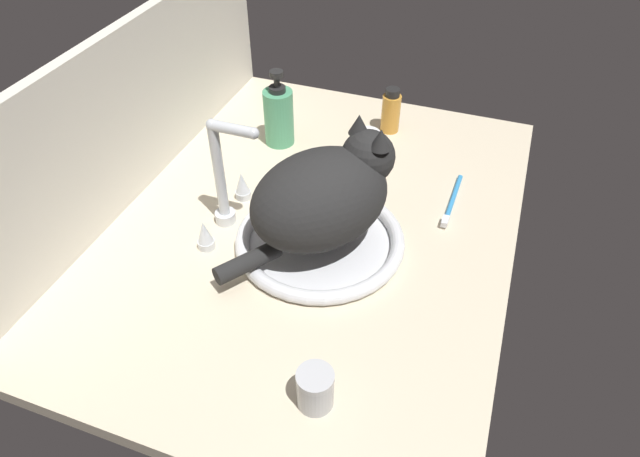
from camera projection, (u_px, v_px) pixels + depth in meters
The scene contains 10 objects.
countertop at pixel (317, 227), 111.61cm from camera, with size 102.82×75.30×3.00cm, color beige.
backsplash_wall at pixel (131, 120), 110.36cm from camera, with size 102.82×2.40×36.04cm, color silver.
sink_basin at pixel (320, 240), 104.93cm from camera, with size 31.71×31.71×2.64cm.
faucet at pixel (224, 186), 104.59cm from camera, with size 18.99×10.83×22.97cm.
cat at pixel (327, 194), 98.77cm from camera, with size 34.79×30.89×20.15cm.
metal_jar at pixel (315, 389), 78.87cm from camera, with size 5.43×5.43×6.69cm.
soap_pump_bottle at pixel (279, 116), 127.14cm from camera, with size 6.73×6.73×17.85cm.
amber_bottle at pixel (391, 111), 132.19cm from camera, with size 4.43×4.43×10.89cm.
pill_bottle at pixel (367, 150), 122.55cm from camera, with size 5.26×5.26×8.24cm.
toothbrush at pixel (452, 202), 114.18cm from camera, with size 17.68×1.55×1.70cm.
Camera 1 is at (-78.10, -28.82, 75.84)cm, focal length 31.51 mm.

